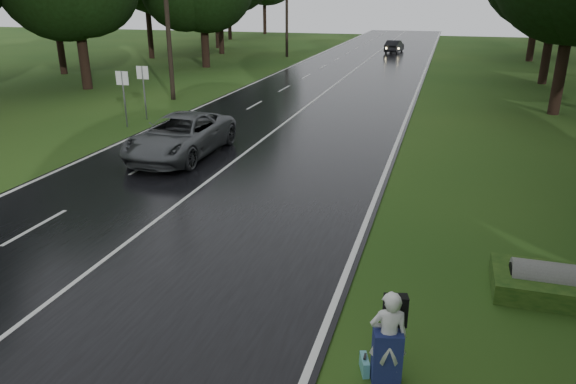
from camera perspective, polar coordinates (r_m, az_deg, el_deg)
name	(u,v)px	position (r m, az deg, el deg)	size (l,w,h in m)	color
ground	(83,278)	(13.27, -21.18, -8.61)	(160.00, 160.00, 0.00)	#2A4915
road	(304,108)	(30.58, 1.74, 8.96)	(12.00, 140.00, 0.04)	black
lane_center	(304,108)	(30.58, 1.74, 9.00)	(0.12, 140.00, 0.01)	silver
grey_car	(181,136)	(21.65, -11.45, 5.95)	(2.69, 5.83, 1.62)	#525557
far_car	(394,46)	(61.78, 11.34, 15.09)	(1.39, 3.99, 1.31)	black
hitchhiker	(388,340)	(9.22, 10.73, -15.37)	(0.71, 0.67, 1.72)	silver
suitcase	(364,365)	(9.73, 8.21, -17.87)	(0.12, 0.40, 0.29)	teal
culvert	(544,293)	(13.09, 25.74, -9.75)	(0.74, 0.74, 1.47)	slate
utility_pole_mid	(173,99)	(34.11, -12.19, 9.69)	(1.80, 0.28, 10.83)	black
utility_pole_far	(287,57)	(56.78, -0.13, 14.31)	(1.80, 0.28, 10.63)	black
road_sign_a	(127,127)	(27.41, -16.85, 6.68)	(0.65, 0.10, 2.70)	white
road_sign_b	(147,119)	(28.92, -14.91, 7.56)	(0.65, 0.10, 2.72)	white
tree_left_d	(88,89)	(39.66, -20.67, 10.32)	(8.05, 8.05, 12.58)	black
tree_left_e	(206,67)	(49.04, -8.75, 13.10)	(7.62, 7.62, 11.90)	black
tree_left_f	(222,54)	(60.15, -7.10, 14.51)	(10.43, 10.43, 16.29)	black
tree_right_d	(553,114)	(32.55, 26.54, 7.49)	(8.88, 8.88, 13.88)	black
tree_right_e	(542,84)	(43.51, 25.57, 10.44)	(9.13, 9.13, 14.27)	black
tree_right_f	(529,61)	(57.89, 24.43, 12.66)	(9.54, 9.54, 14.90)	black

